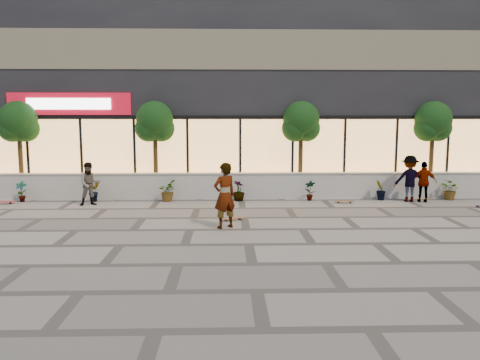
{
  "coord_description": "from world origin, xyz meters",
  "views": [
    {
      "loc": [
        -0.54,
        -11.6,
        3.17
      ],
      "look_at": [
        -0.15,
        2.78,
        1.3
      ],
      "focal_mm": 35.0,
      "sensor_mm": 36.0,
      "label": 1
    }
  ],
  "objects_px": {
    "skateboard_center": "(233,218)",
    "skateboard_right_near": "(344,201)",
    "skater_left": "(90,184)",
    "skater_right_near": "(424,182)",
    "tree_midwest": "(155,124)",
    "skater_center": "(225,195)",
    "skater_right_far": "(410,179)",
    "skateboard_left": "(3,202)",
    "tree_west": "(19,124)",
    "tree_east": "(433,124)",
    "tree_mideast": "(301,124)"
  },
  "relations": [
    {
      "from": "skateboard_center",
      "to": "skateboard_right_near",
      "type": "xyz_separation_m",
      "value": [
        4.29,
        2.98,
        -0.0
      ]
    },
    {
      "from": "skater_left",
      "to": "skater_right_near",
      "type": "relative_size",
      "value": 1.02
    },
    {
      "from": "skater_right_near",
      "to": "tree_midwest",
      "type": "bearing_deg",
      "value": 5.32
    },
    {
      "from": "skater_center",
      "to": "skater_right_far",
      "type": "bearing_deg",
      "value": 179.68
    },
    {
      "from": "skateboard_left",
      "to": "skater_right_far",
      "type": "bearing_deg",
      "value": -8.31
    },
    {
      "from": "tree_west",
      "to": "tree_midwest",
      "type": "xyz_separation_m",
      "value": [
        5.5,
        0.0,
        0.0
      ]
    },
    {
      "from": "tree_west",
      "to": "skateboard_left",
      "type": "xyz_separation_m",
      "value": [
        -0.01,
        -1.73,
        -2.9
      ]
    },
    {
      "from": "tree_east",
      "to": "skater_right_near",
      "type": "distance_m",
      "value": 2.98
    },
    {
      "from": "tree_mideast",
      "to": "tree_west",
      "type": "bearing_deg",
      "value": 180.0
    },
    {
      "from": "tree_midwest",
      "to": "skater_right_near",
      "type": "xyz_separation_m",
      "value": [
        10.5,
        -1.74,
        -2.2
      ]
    },
    {
      "from": "tree_east",
      "to": "skater_right_near",
      "type": "relative_size",
      "value": 2.5
    },
    {
      "from": "skater_left",
      "to": "skater_right_near",
      "type": "height_order",
      "value": "skater_left"
    },
    {
      "from": "tree_mideast",
      "to": "skateboard_right_near",
      "type": "relative_size",
      "value": 5.31
    },
    {
      "from": "skater_right_far",
      "to": "skateboard_left",
      "type": "relative_size",
      "value": 2.07
    },
    {
      "from": "tree_midwest",
      "to": "skateboard_left",
      "type": "distance_m",
      "value": 6.46
    },
    {
      "from": "tree_west",
      "to": "skateboard_center",
      "type": "bearing_deg",
      "value": -29.3
    },
    {
      "from": "skater_center",
      "to": "skater_left",
      "type": "height_order",
      "value": "skater_center"
    },
    {
      "from": "skateboard_right_near",
      "to": "tree_mideast",
      "type": "bearing_deg",
      "value": 131.57
    },
    {
      "from": "tree_midwest",
      "to": "skater_right_far",
      "type": "bearing_deg",
      "value": -8.98
    },
    {
      "from": "skater_left",
      "to": "skateboard_left",
      "type": "height_order",
      "value": "skater_left"
    },
    {
      "from": "tree_east",
      "to": "skateboard_center",
      "type": "xyz_separation_m",
      "value": [
        -8.38,
        -4.84,
        -2.91
      ]
    },
    {
      "from": "tree_east",
      "to": "skateboard_center",
      "type": "relative_size",
      "value": 5.21
    },
    {
      "from": "skateboard_left",
      "to": "skateboard_right_near",
      "type": "xyz_separation_m",
      "value": [
        12.93,
        -0.13,
        -0.01
      ]
    },
    {
      "from": "tree_midwest",
      "to": "skater_center",
      "type": "xyz_separation_m",
      "value": [
        2.87,
        -5.83,
        -2.02
      ]
    },
    {
      "from": "skateboard_left",
      "to": "skateboard_right_near",
      "type": "bearing_deg",
      "value": -9.45
    },
    {
      "from": "skater_right_far",
      "to": "skater_center",
      "type": "bearing_deg",
      "value": 35.36
    },
    {
      "from": "tree_west",
      "to": "skater_left",
      "type": "height_order",
      "value": "tree_west"
    },
    {
      "from": "tree_west",
      "to": "skater_left",
      "type": "xyz_separation_m",
      "value": [
        3.37,
        -2.05,
        -2.18
      ]
    },
    {
      "from": "skater_right_near",
      "to": "tree_west",
      "type": "bearing_deg",
      "value": 8.53
    },
    {
      "from": "tree_midwest",
      "to": "skateboard_center",
      "type": "xyz_separation_m",
      "value": [
        3.12,
        -4.84,
        -2.91
      ]
    },
    {
      "from": "skater_right_far",
      "to": "skateboard_right_near",
      "type": "xyz_separation_m",
      "value": [
        -2.58,
        -0.28,
        -0.82
      ]
    },
    {
      "from": "skater_left",
      "to": "skateboard_right_near",
      "type": "distance_m",
      "value": 9.58
    },
    {
      "from": "tree_mideast",
      "to": "tree_east",
      "type": "height_order",
      "value": "same"
    },
    {
      "from": "tree_west",
      "to": "skater_right_near",
      "type": "xyz_separation_m",
      "value": [
        16.0,
        -1.74,
        -2.2
      ]
    },
    {
      "from": "skater_left",
      "to": "skater_right_far",
      "type": "xyz_separation_m",
      "value": [
        12.13,
        0.47,
        0.1
      ]
    },
    {
      "from": "tree_midwest",
      "to": "skater_right_near",
      "type": "relative_size",
      "value": 2.5
    },
    {
      "from": "tree_midwest",
      "to": "skateboard_left",
      "type": "bearing_deg",
      "value": -162.59
    },
    {
      "from": "skater_center",
      "to": "skateboard_right_near",
      "type": "relative_size",
      "value": 2.62
    },
    {
      "from": "tree_east",
      "to": "skater_center",
      "type": "distance_m",
      "value": 10.61
    },
    {
      "from": "skater_left",
      "to": "skateboard_center",
      "type": "distance_m",
      "value": 5.99
    },
    {
      "from": "skater_center",
      "to": "skateboard_left",
      "type": "relative_size",
      "value": 2.23
    },
    {
      "from": "tree_midwest",
      "to": "tree_west",
      "type": "bearing_deg",
      "value": 180.0
    },
    {
      "from": "skater_left",
      "to": "skateboard_left",
      "type": "xyz_separation_m",
      "value": [
        -3.38,
        0.32,
        -0.72
      ]
    },
    {
      "from": "tree_east",
      "to": "skater_left",
      "type": "relative_size",
      "value": 2.45
    },
    {
      "from": "tree_east",
      "to": "skateboard_right_near",
      "type": "bearing_deg",
      "value": -155.5
    },
    {
      "from": "skateboard_left",
      "to": "tree_mideast",
      "type": "bearing_deg",
      "value": -0.32
    },
    {
      "from": "tree_west",
      "to": "skateboard_right_near",
      "type": "height_order",
      "value": "tree_west"
    },
    {
      "from": "tree_mideast",
      "to": "skateboard_center",
      "type": "relative_size",
      "value": 5.21
    },
    {
      "from": "skater_right_far",
      "to": "tree_west",
      "type": "bearing_deg",
      "value": -1.3
    },
    {
      "from": "tree_west",
      "to": "skater_center",
      "type": "xyz_separation_m",
      "value": [
        8.37,
        -5.83,
        -2.02
      ]
    }
  ]
}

